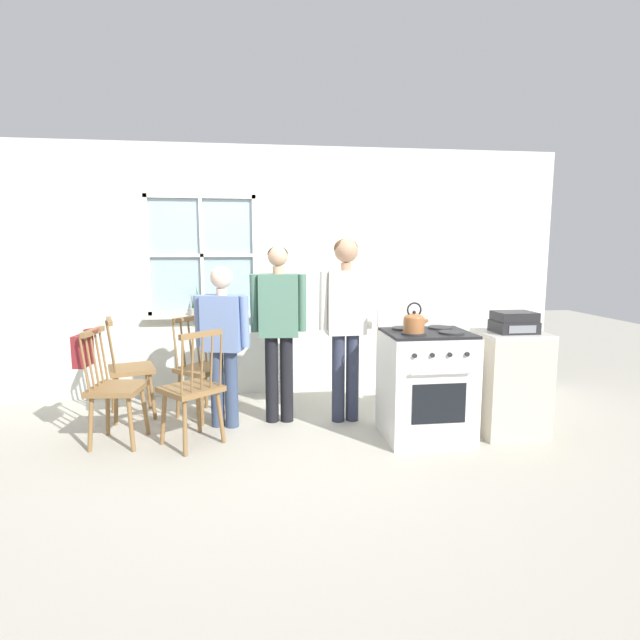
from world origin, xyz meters
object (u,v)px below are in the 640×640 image
Objects in this scene: person_elderly_left at (223,333)px; handbag at (83,350)px; chair_near_stove at (129,370)px; person_adult_right at (346,311)px; kettle at (414,322)px; side_counter at (509,383)px; stove at (425,383)px; potted_plant at (196,308)px; chair_center_cluster at (193,390)px; stereo at (514,322)px; chair_by_window at (115,389)px; person_teen_center at (279,319)px; chair_near_wall at (202,370)px.

person_elderly_left is 4.75× the size of handbag.
person_adult_right is at bearing -118.54° from chair_near_stove.
kettle is 0.27× the size of side_counter.
chair_near_stove and handbag have the same top height.
person_adult_right is 1.57m from side_counter.
stove is 2.56m from potted_plant.
potted_plant is at bearing 124.48° from person_elderly_left.
person_elderly_left reaches higher than potted_plant.
chair_center_cluster is 0.61m from person_elderly_left.
stereo is (0.92, 0.11, -0.04)m from kettle.
person_elderly_left is at bearing 177.34° from person_adult_right.
chair_by_window is 0.67m from chair_near_stove.
person_elderly_left is at bearing 158.56° from kettle.
stove is 3.19× the size of stereo.
potted_plant reaches higher than handbag.
person_teen_center is 1.65m from handbag.
side_counter is at bearing 90.00° from stereo.
chair_center_cluster is 0.59× the size of person_teen_center.
person_teen_center reaches higher than person_elderly_left.
side_counter is at bearing 4.41° from person_elderly_left.
chair_near_stove is 0.97m from potted_plant.
potted_plant is (0.54, 1.24, 0.52)m from chair_by_window.
handbag is at bearing 165.57° from chair_near_wall.
kettle is (2.44, -0.34, 0.56)m from chair_by_window.
chair_near_wall and chair_center_cluster have the same top height.
person_adult_right is 5.25× the size of potted_plant.
person_teen_center is at bearing 155.54° from stove.
potted_plant reaches higher than stove.
person_elderly_left reaches higher than chair_near_stove.
stove reaches higher than handbag.
handbag is (-0.88, 0.14, 0.33)m from chair_center_cluster.
person_teen_center is (0.73, 0.47, 0.51)m from chair_center_cluster.
kettle is at bearing -91.30° from chair_by_window.
chair_near_stove is at bearing 165.22° from stereo.
kettle is at bearing -172.01° from side_counter.
person_teen_center reaches higher than potted_plant.
chair_near_stove is at bearing 172.24° from person_elderly_left.
person_elderly_left reaches higher than chair_by_window.
person_elderly_left is (0.23, 0.40, 0.41)m from chair_center_cluster.
person_adult_right is at bearing 15.88° from person_elderly_left.
chair_near_stove is 2.73m from kettle.
stove is at bearing -0.21° from person_elderly_left.
handbag is (-1.11, -0.25, -0.07)m from person_elderly_left.
chair_near_stove is 3.55m from stereo.
chair_near_wall is 1.07× the size of side_counter.
person_elderly_left reaches higher than stereo.
potted_plant reaches higher than stereo.
person_elderly_left is 2.56m from side_counter.
person_teen_center is 6.62× the size of kettle.
stereo reaches higher than handbag.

